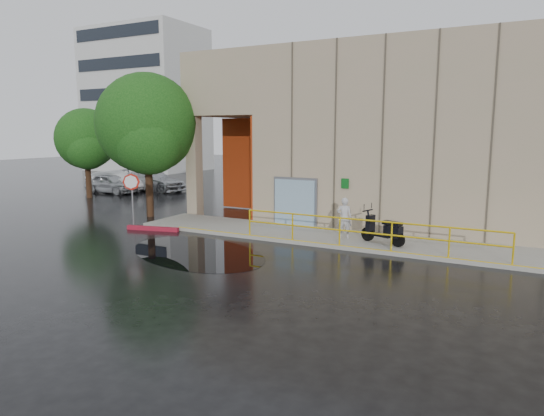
{
  "coord_description": "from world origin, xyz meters",
  "views": [
    {
      "loc": [
        9.16,
        -13.33,
        4.28
      ],
      "look_at": [
        0.59,
        3.0,
        1.34
      ],
      "focal_mm": 32.0,
      "sensor_mm": 36.0,
      "label": 1
    }
  ],
  "objects_px": {
    "stop_sign": "(132,188)",
    "car_a": "(111,184)",
    "car_b": "(115,181)",
    "scooter": "(384,222)",
    "tree_far": "(86,141)",
    "car_c": "(152,180)",
    "red_curb": "(153,228)",
    "person": "(344,218)",
    "tree_near": "(147,127)"
  },
  "relations": [
    {
      "from": "stop_sign",
      "to": "car_a",
      "type": "relative_size",
      "value": 0.62
    },
    {
      "from": "car_b",
      "to": "scooter",
      "type": "bearing_deg",
      "value": -110.7
    },
    {
      "from": "scooter",
      "to": "tree_far",
      "type": "distance_m",
      "value": 20.93
    },
    {
      "from": "car_a",
      "to": "scooter",
      "type": "bearing_deg",
      "value": -106.78
    },
    {
      "from": "car_a",
      "to": "car_c",
      "type": "relative_size",
      "value": 0.76
    },
    {
      "from": "scooter",
      "to": "red_curb",
      "type": "relative_size",
      "value": 0.79
    },
    {
      "from": "scooter",
      "to": "car_b",
      "type": "xyz_separation_m",
      "value": [
        -21.33,
        7.83,
        -0.25
      ]
    },
    {
      "from": "car_a",
      "to": "person",
      "type": "bearing_deg",
      "value": -107.47
    },
    {
      "from": "scooter",
      "to": "car_b",
      "type": "relative_size",
      "value": 0.43
    },
    {
      "from": "car_c",
      "to": "scooter",
      "type": "bearing_deg",
      "value": -117.7
    },
    {
      "from": "scooter",
      "to": "stop_sign",
      "type": "height_order",
      "value": "stop_sign"
    },
    {
      "from": "scooter",
      "to": "tree_near",
      "type": "relative_size",
      "value": 0.27
    },
    {
      "from": "person",
      "to": "car_b",
      "type": "relative_size",
      "value": 0.36
    },
    {
      "from": "stop_sign",
      "to": "car_b",
      "type": "bearing_deg",
      "value": 127.15
    },
    {
      "from": "person",
      "to": "scooter",
      "type": "relative_size",
      "value": 0.84
    },
    {
      "from": "car_c",
      "to": "tree_far",
      "type": "distance_m",
      "value": 5.63
    },
    {
      "from": "person",
      "to": "red_curb",
      "type": "relative_size",
      "value": 0.67
    },
    {
      "from": "car_a",
      "to": "red_curb",
      "type": "bearing_deg",
      "value": -125.49
    },
    {
      "from": "tree_far",
      "to": "tree_near",
      "type": "bearing_deg",
      "value": -23.23
    },
    {
      "from": "stop_sign",
      "to": "tree_far",
      "type": "relative_size",
      "value": 0.43
    },
    {
      "from": "car_c",
      "to": "car_b",
      "type": "bearing_deg",
      "value": 122.09
    },
    {
      "from": "stop_sign",
      "to": "red_curb",
      "type": "relative_size",
      "value": 1.02
    },
    {
      "from": "car_b",
      "to": "car_c",
      "type": "distance_m",
      "value": 2.56
    },
    {
      "from": "person",
      "to": "scooter",
      "type": "bearing_deg",
      "value": 161.64
    },
    {
      "from": "stop_sign",
      "to": "tree_near",
      "type": "xyz_separation_m",
      "value": [
        -1.33,
        2.62,
        2.65
      ]
    },
    {
      "from": "car_a",
      "to": "car_b",
      "type": "relative_size",
      "value": 0.9
    },
    {
      "from": "scooter",
      "to": "red_curb",
      "type": "distance_m",
      "value": 9.84
    },
    {
      "from": "stop_sign",
      "to": "red_curb",
      "type": "xyz_separation_m",
      "value": [
        1.02,
        0.1,
        -1.71
      ]
    },
    {
      "from": "person",
      "to": "stop_sign",
      "type": "xyz_separation_m",
      "value": [
        -9.09,
        -1.89,
        0.85
      ]
    },
    {
      "from": "car_b",
      "to": "stop_sign",
      "type": "bearing_deg",
      "value": -132.16
    },
    {
      "from": "scooter",
      "to": "tree_far",
      "type": "relative_size",
      "value": 0.33
    },
    {
      "from": "scooter",
      "to": "tree_far",
      "type": "height_order",
      "value": "tree_far"
    },
    {
      "from": "car_a",
      "to": "tree_far",
      "type": "xyz_separation_m",
      "value": [
        0.61,
        -2.41,
        2.95
      ]
    },
    {
      "from": "car_a",
      "to": "tree_near",
      "type": "height_order",
      "value": "tree_near"
    },
    {
      "from": "person",
      "to": "car_b",
      "type": "xyz_separation_m",
      "value": [
        -19.73,
        7.56,
        -0.22
      ]
    },
    {
      "from": "tree_near",
      "to": "scooter",
      "type": "bearing_deg",
      "value": -4.78
    },
    {
      "from": "tree_near",
      "to": "tree_far",
      "type": "relative_size",
      "value": 1.25
    },
    {
      "from": "person",
      "to": "tree_far",
      "type": "distance_m",
      "value": 19.32
    },
    {
      "from": "scooter",
      "to": "person",
      "type": "bearing_deg",
      "value": -169.88
    },
    {
      "from": "scooter",
      "to": "car_b",
      "type": "height_order",
      "value": "scooter"
    },
    {
      "from": "car_c",
      "to": "tree_far",
      "type": "height_order",
      "value": "tree_far"
    },
    {
      "from": "red_curb",
      "to": "car_b",
      "type": "bearing_deg",
      "value": 141.26
    },
    {
      "from": "tree_near",
      "to": "car_c",
      "type": "bearing_deg",
      "value": 131.02
    },
    {
      "from": "stop_sign",
      "to": "car_a",
      "type": "bearing_deg",
      "value": 128.63
    },
    {
      "from": "person",
      "to": "tree_near",
      "type": "relative_size",
      "value": 0.23
    },
    {
      "from": "car_a",
      "to": "car_c",
      "type": "bearing_deg",
      "value": -33.91
    },
    {
      "from": "red_curb",
      "to": "stop_sign",
      "type": "bearing_deg",
      "value": -174.58
    },
    {
      "from": "red_curb",
      "to": "tree_near",
      "type": "relative_size",
      "value": 0.34
    },
    {
      "from": "red_curb",
      "to": "tree_near",
      "type": "distance_m",
      "value": 5.55
    },
    {
      "from": "car_c",
      "to": "tree_far",
      "type": "bearing_deg",
      "value": 165.56
    }
  ]
}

